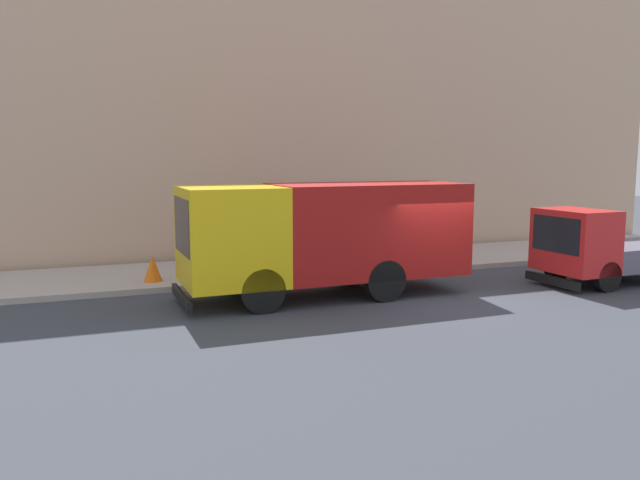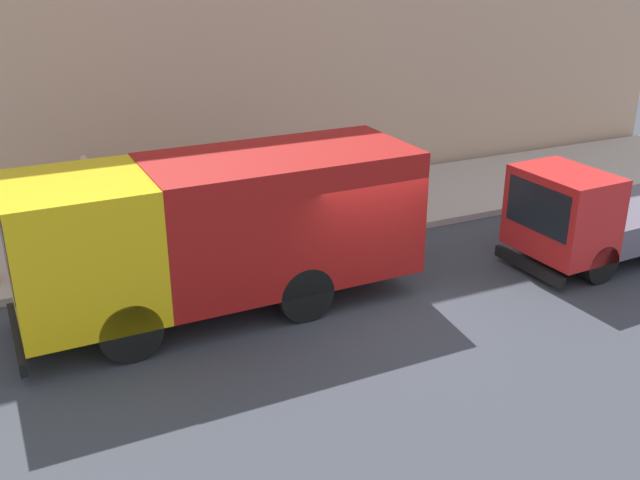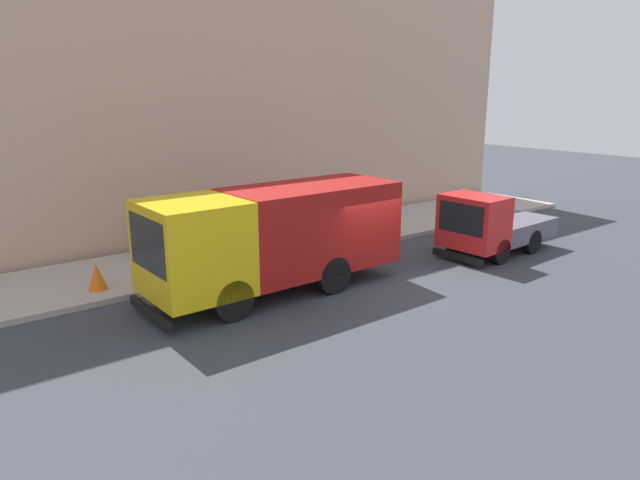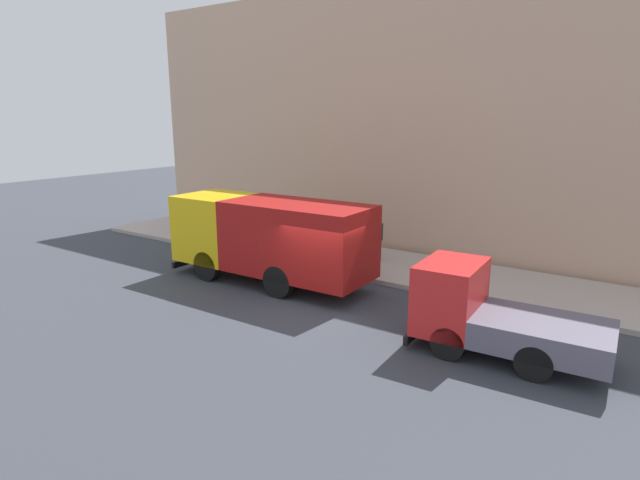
{
  "view_description": "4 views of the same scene",
  "coord_description": "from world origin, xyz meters",
  "px_view_note": "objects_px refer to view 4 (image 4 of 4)",
  "views": [
    {
      "loc": [
        -13.98,
        8.62,
        3.7
      ],
      "look_at": [
        0.87,
        2.97,
        1.55
      ],
      "focal_mm": 34.87,
      "sensor_mm": 36.0,
      "label": 1
    },
    {
      "loc": [
        -11.11,
        6.49,
        6.61
      ],
      "look_at": [
        0.67,
        0.89,
        1.27
      ],
      "focal_mm": 40.8,
      "sensor_mm": 36.0,
      "label": 2
    },
    {
      "loc": [
        -12.1,
        11.3,
        5.67
      ],
      "look_at": [
        0.83,
        1.36,
        1.37
      ],
      "focal_mm": 32.34,
      "sensor_mm": 36.0,
      "label": 3
    },
    {
      "loc": [
        -12.53,
        -8.63,
        5.83
      ],
      "look_at": [
        1.34,
        0.77,
        1.78
      ],
      "focal_mm": 28.94,
      "sensor_mm": 36.0,
      "label": 4
    }
  ],
  "objects_px": {
    "pedestrian_third": "(378,238)",
    "traffic_cone_orange": "(239,237)",
    "pedestrian_standing": "(325,235)",
    "large_utility_truck": "(269,236)",
    "small_flatbed_truck": "(489,314)",
    "pedestrian_walking": "(320,222)"
  },
  "relations": [
    {
      "from": "pedestrian_walking",
      "to": "traffic_cone_orange",
      "type": "xyz_separation_m",
      "value": [
        -2.75,
        2.52,
        -0.52
      ]
    },
    {
      "from": "large_utility_truck",
      "to": "pedestrian_third",
      "type": "bearing_deg",
      "value": -25.66
    },
    {
      "from": "large_utility_truck",
      "to": "small_flatbed_truck",
      "type": "distance_m",
      "value": 8.25
    },
    {
      "from": "pedestrian_walking",
      "to": "small_flatbed_truck",
      "type": "bearing_deg",
      "value": 96.74
    },
    {
      "from": "large_utility_truck",
      "to": "small_flatbed_truck",
      "type": "relative_size",
      "value": 1.61
    },
    {
      "from": "small_flatbed_truck",
      "to": "pedestrian_third",
      "type": "bearing_deg",
      "value": 44.84
    },
    {
      "from": "small_flatbed_truck",
      "to": "pedestrian_standing",
      "type": "relative_size",
      "value": 2.98
    },
    {
      "from": "large_utility_truck",
      "to": "pedestrian_walking",
      "type": "bearing_deg",
      "value": 15.39
    },
    {
      "from": "small_flatbed_truck",
      "to": "large_utility_truck",
      "type": "bearing_deg",
      "value": 78.57
    },
    {
      "from": "pedestrian_walking",
      "to": "pedestrian_standing",
      "type": "relative_size",
      "value": 1.06
    },
    {
      "from": "pedestrian_third",
      "to": "traffic_cone_orange",
      "type": "xyz_separation_m",
      "value": [
        -1.5,
        6.16,
        -0.5
      ]
    },
    {
      "from": "pedestrian_walking",
      "to": "pedestrian_standing",
      "type": "height_order",
      "value": "pedestrian_walking"
    },
    {
      "from": "small_flatbed_truck",
      "to": "pedestrian_standing",
      "type": "height_order",
      "value": "small_flatbed_truck"
    },
    {
      "from": "pedestrian_walking",
      "to": "pedestrian_standing",
      "type": "xyz_separation_m",
      "value": [
        -1.97,
        -1.55,
        -0.05
      ]
    },
    {
      "from": "large_utility_truck",
      "to": "pedestrian_standing",
      "type": "bearing_deg",
      "value": 0.39
    },
    {
      "from": "pedestrian_walking",
      "to": "traffic_cone_orange",
      "type": "distance_m",
      "value": 3.77
    },
    {
      "from": "small_flatbed_truck",
      "to": "pedestrian_standing",
      "type": "bearing_deg",
      "value": 56.57
    },
    {
      "from": "large_utility_truck",
      "to": "pedestrian_standing",
      "type": "xyz_separation_m",
      "value": [
        3.64,
        0.07,
        -0.71
      ]
    },
    {
      "from": "pedestrian_third",
      "to": "small_flatbed_truck",
      "type": "bearing_deg",
      "value": -22.48
    },
    {
      "from": "small_flatbed_truck",
      "to": "pedestrian_walking",
      "type": "height_order",
      "value": "small_flatbed_truck"
    },
    {
      "from": "pedestrian_standing",
      "to": "pedestrian_third",
      "type": "xyz_separation_m",
      "value": [
        0.71,
        -2.09,
        0.03
      ]
    },
    {
      "from": "pedestrian_walking",
      "to": "pedestrian_third",
      "type": "bearing_deg",
      "value": 113.01
    }
  ]
}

